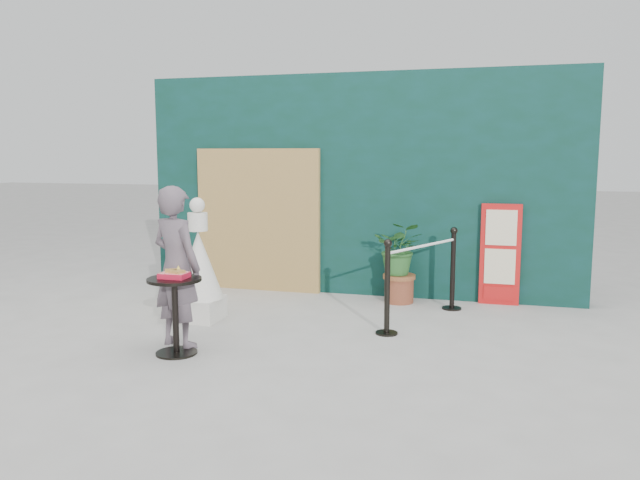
{
  "coord_description": "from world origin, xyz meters",
  "views": [
    {
      "loc": [
        1.82,
        -5.24,
        1.93
      ],
      "look_at": [
        0.0,
        1.2,
        1.0
      ],
      "focal_mm": 35.0,
      "sensor_mm": 36.0,
      "label": 1
    }
  ],
  "objects": [
    {
      "name": "statue",
      "position": [
        -1.47,
        1.22,
        0.58
      ],
      "size": [
        0.56,
        0.56,
        1.43
      ],
      "color": "silver",
      "rests_on": "ground"
    },
    {
      "name": "food_basket",
      "position": [
        -1.11,
        0.01,
        0.79
      ],
      "size": [
        0.26,
        0.19,
        0.11
      ],
      "color": "red",
      "rests_on": "cafe_table"
    },
    {
      "name": "back_wall",
      "position": [
        0.0,
        3.15,
        1.5
      ],
      "size": [
        6.0,
        0.3,
        3.0
      ],
      "primitive_type": "cube",
      "color": "#0A2E23",
      "rests_on": "ground"
    },
    {
      "name": "menu_board",
      "position": [
        1.9,
        2.95,
        0.65
      ],
      "size": [
        0.5,
        0.07,
        1.3
      ],
      "color": "red",
      "rests_on": "ground"
    },
    {
      "name": "bamboo_fence",
      "position": [
        -1.4,
        2.94,
        1.0
      ],
      "size": [
        1.8,
        0.08,
        2.0
      ],
      "primitive_type": "cube",
      "color": "tan",
      "rests_on": "ground"
    },
    {
      "name": "cafe_table",
      "position": [
        -1.11,
        0.01,
        0.5
      ],
      "size": [
        0.52,
        0.52,
        0.75
      ],
      "color": "black",
      "rests_on": "ground"
    },
    {
      "name": "ground",
      "position": [
        0.0,
        0.0,
        0.0
      ],
      "size": [
        60.0,
        60.0,
        0.0
      ],
      "primitive_type": "plane",
      "color": "#ADAAA5",
      "rests_on": "ground"
    },
    {
      "name": "planter",
      "position": [
        0.65,
        2.71,
        0.62
      ],
      "size": [
        0.63,
        0.54,
        1.06
      ],
      "color": "brown",
      "rests_on": "ground"
    },
    {
      "name": "stanchion_barrier",
      "position": [
        1.04,
        1.88,
        0.49
      ],
      "size": [
        0.84,
        1.54,
        1.03
      ],
      "color": "black",
      "rests_on": "ground"
    },
    {
      "name": "woman",
      "position": [
        -1.21,
        0.25,
        0.81
      ],
      "size": [
        0.69,
        0.57,
        1.62
      ],
      "primitive_type": "imported",
      "rotation": [
        0.0,
        0.0,
        2.8
      ],
      "color": "#61535C",
      "rests_on": "ground"
    }
  ]
}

